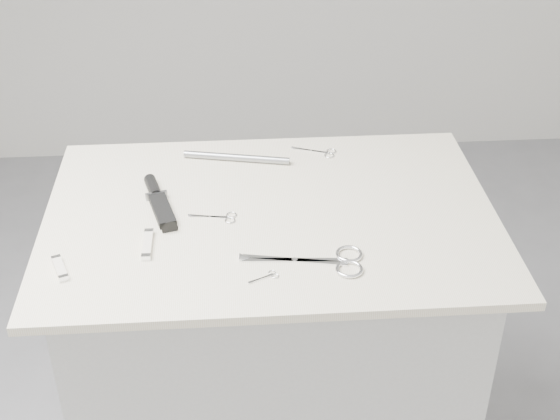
{
  "coord_description": "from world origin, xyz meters",
  "views": [
    {
      "loc": [
        -0.08,
        -1.45,
        1.86
      ],
      "look_at": [
        0.02,
        0.01,
        0.92
      ],
      "focal_mm": 50.0,
      "sensor_mm": 36.0,
      "label": 1
    }
  ],
  "objects": [
    {
      "name": "pocket_knife_a",
      "position": [
        -0.26,
        -0.11,
        0.93
      ],
      "size": [
        0.02,
        0.1,
        0.01
      ],
      "rotation": [
        0.0,
        0.0,
        1.57
      ],
      "color": "silver",
      "rests_on": "display_board"
    },
    {
      "name": "large_shears",
      "position": [
        0.11,
        -0.19,
        0.92
      ],
      "size": [
        0.25,
        0.11,
        0.01
      ],
      "rotation": [
        0.0,
        0.0,
        -0.13
      ],
      "color": "white",
      "rests_on": "display_board"
    },
    {
      "name": "plinth",
      "position": [
        0.0,
        0.0,
        0.45
      ],
      "size": [
        0.9,
        0.6,
        0.9
      ],
      "primitive_type": "cube",
      "color": "#B6B5B3",
      "rests_on": "ground"
    },
    {
      "name": "tiny_scissors",
      "position": [
        -0.02,
        -0.23,
        0.92
      ],
      "size": [
        0.06,
        0.04,
        0.0
      ],
      "rotation": [
        0.0,
        0.0,
        0.45
      ],
      "color": "white",
      "rests_on": "display_board"
    },
    {
      "name": "embroidery_scissors_b",
      "position": [
        0.15,
        0.27,
        0.92
      ],
      "size": [
        0.11,
        0.07,
        0.0
      ],
      "rotation": [
        0.0,
        0.0,
        -0.37
      ],
      "color": "white",
      "rests_on": "display_board"
    },
    {
      "name": "display_board",
      "position": [
        0.0,
        0.0,
        0.91
      ],
      "size": [
        1.0,
        0.7,
        0.02
      ],
      "primitive_type": "cube",
      "color": "beige",
      "rests_on": "plinth"
    },
    {
      "name": "embroidery_scissors_a",
      "position": [
        -0.11,
        -0.01,
        0.92
      ],
      "size": [
        0.11,
        0.05,
        0.0
      ],
      "rotation": [
        0.0,
        0.0,
        -0.16
      ],
      "color": "white",
      "rests_on": "display_board"
    },
    {
      "name": "metal_rail",
      "position": [
        -0.07,
        0.24,
        0.93
      ],
      "size": [
        0.26,
        0.07,
        0.02
      ],
      "primitive_type": "cylinder",
      "rotation": [
        0.0,
        1.57,
        -0.22
      ],
      "color": "gray",
      "rests_on": "display_board"
    },
    {
      "name": "pocket_knife_b",
      "position": [
        -0.43,
        -0.18,
        0.93
      ],
      "size": [
        0.05,
        0.08,
        0.01
      ],
      "rotation": [
        0.0,
        0.0,
        1.94
      ],
      "color": "silver",
      "rests_on": "display_board"
    },
    {
      "name": "sheathed_knife",
      "position": [
        -0.25,
        0.06,
        0.93
      ],
      "size": [
        0.08,
        0.21,
        0.03
      ],
      "rotation": [
        0.0,
        0.0,
        1.83
      ],
      "color": "black",
      "rests_on": "display_board"
    }
  ]
}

